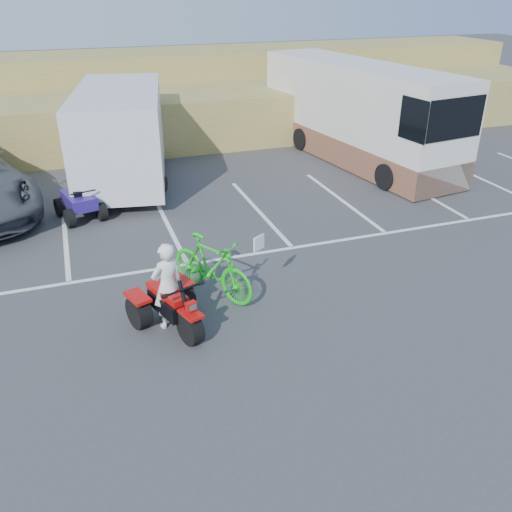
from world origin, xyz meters
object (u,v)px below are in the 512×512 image
object	(u,v)px
red_trike_atv	(175,328)
rider	(168,286)
cargo_trailer	(121,133)
green_dirt_bike	(212,267)
rv_motorhome	(356,119)
quad_atv_blue	(82,218)
quad_atv_green	(148,196)

from	to	relation	value
red_trike_atv	rider	size ratio (longest dim) A/B	0.97
red_trike_atv	cargo_trailer	distance (m)	9.18
green_dirt_bike	rv_motorhome	size ratio (longest dim) A/B	0.23
red_trike_atv	green_dirt_bike	size ratio (longest dim) A/B	0.77
red_trike_atv	quad_atv_blue	world-z (taller)	red_trike_atv
green_dirt_bike	cargo_trailer	world-z (taller)	cargo_trailer
rider	quad_atv_green	distance (m)	7.33
cargo_trailer	quad_atv_blue	bearing A→B (deg)	-109.86
red_trike_atv	cargo_trailer	bearing A→B (deg)	69.41
cargo_trailer	rv_motorhome	world-z (taller)	rv_motorhome
red_trike_atv	green_dirt_bike	world-z (taller)	green_dirt_bike
red_trike_atv	rider	distance (m)	0.90
rider	rv_motorhome	size ratio (longest dim) A/B	0.18
quad_atv_blue	quad_atv_green	bearing A→B (deg)	14.26
quad_atv_blue	quad_atv_green	xyz separation A→B (m)	(2.04, 1.11, 0.00)
green_dirt_bike	quad_atv_blue	size ratio (longest dim) A/B	1.51
rv_motorhome	cargo_trailer	bearing A→B (deg)	170.78
green_dirt_bike	rv_motorhome	bearing A→B (deg)	14.54
green_dirt_bike	quad_atv_green	size ratio (longest dim) A/B	1.63
rv_motorhome	quad_atv_blue	distance (m)	10.46
rider	quad_atv_blue	bearing A→B (deg)	-96.90
cargo_trailer	red_trike_atv	bearing A→B (deg)	-81.03
red_trike_atv	rv_motorhome	xyz separation A→B (m)	(8.63, 8.89, 1.46)
rv_motorhome	quad_atv_green	bearing A→B (deg)	-177.54
rv_motorhome	quad_atv_green	xyz separation A→B (m)	(-7.98, -1.50, -1.46)
quad_atv_green	red_trike_atv	bearing A→B (deg)	-73.68
quad_atv_blue	quad_atv_green	size ratio (longest dim) A/B	1.08
rider	quad_atv_green	bearing A→B (deg)	-114.78
quad_atv_green	cargo_trailer	bearing A→B (deg)	126.31
cargo_trailer	quad_atv_blue	world-z (taller)	cargo_trailer
red_trike_atv	rider	world-z (taller)	rider
rider	rv_motorhome	distance (m)	12.34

